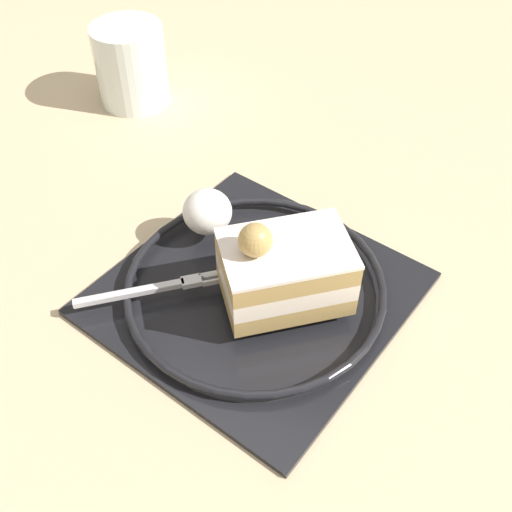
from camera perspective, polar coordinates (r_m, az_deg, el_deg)
ground_plane at (r=0.51m, az=-0.62°, el=-4.30°), size 2.40×2.40×0.00m
dessert_plate at (r=0.50m, az=-0.00°, el=-3.04°), size 0.25×0.25×0.02m
cake_slice at (r=0.47m, az=2.59°, el=-1.31°), size 0.11×0.11×0.08m
whipped_cream_dollop at (r=0.53m, az=-4.45°, el=4.05°), size 0.04×0.04×0.04m
fork at (r=0.50m, az=-8.58°, el=-2.81°), size 0.10×0.10×0.00m
drink_glass_near at (r=0.73m, az=-11.27°, el=16.43°), size 0.08×0.08×0.09m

